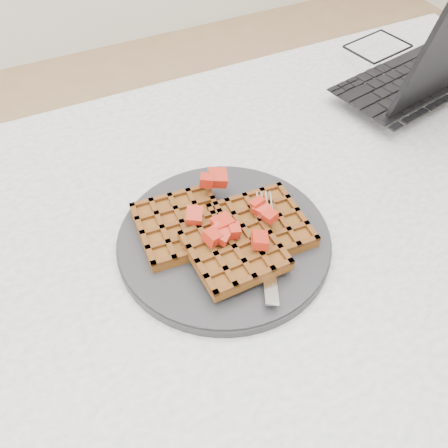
# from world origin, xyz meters

# --- Properties ---
(ground) EXTENTS (4.00, 4.00, 0.00)m
(ground) POSITION_xyz_m (0.00, 0.00, 0.00)
(ground) COLOR tan
(ground) RESTS_ON ground
(table) EXTENTS (1.20, 0.80, 0.75)m
(table) POSITION_xyz_m (0.00, 0.00, 0.64)
(table) COLOR silver
(table) RESTS_ON ground
(plate) EXTENTS (0.28, 0.28, 0.02)m
(plate) POSITION_xyz_m (-0.12, -0.01, 0.76)
(plate) COLOR #232426
(plate) RESTS_ON table
(waffles) EXTENTS (0.22, 0.19, 0.03)m
(waffles) POSITION_xyz_m (-0.12, -0.01, 0.78)
(waffles) COLOR brown
(waffles) RESTS_ON plate
(strawberry_pile) EXTENTS (0.15, 0.15, 0.02)m
(strawberry_pile) POSITION_xyz_m (-0.12, -0.01, 0.80)
(strawberry_pile) COLOR #960A00
(strawberry_pile) RESTS_ON waffles
(fork) EXTENTS (0.10, 0.17, 0.02)m
(fork) POSITION_xyz_m (-0.08, -0.05, 0.77)
(fork) COLOR silver
(fork) RESTS_ON plate
(laptop) EXTENTS (0.41, 0.34, 0.26)m
(laptop) POSITION_xyz_m (0.37, 0.21, 0.79)
(laptop) COLOR black
(laptop) RESTS_ON table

